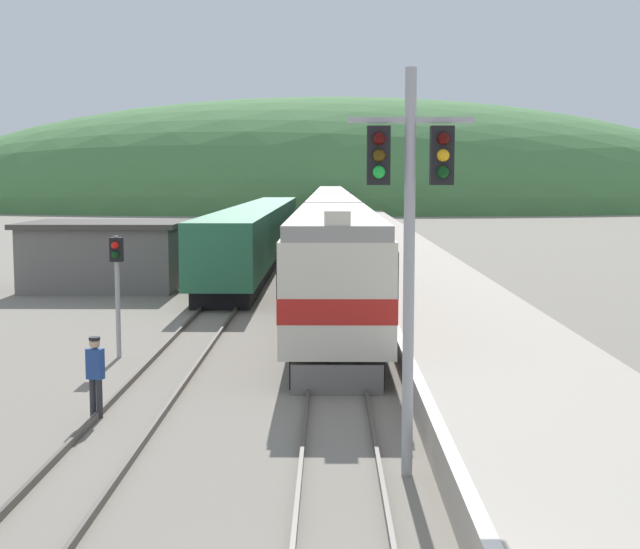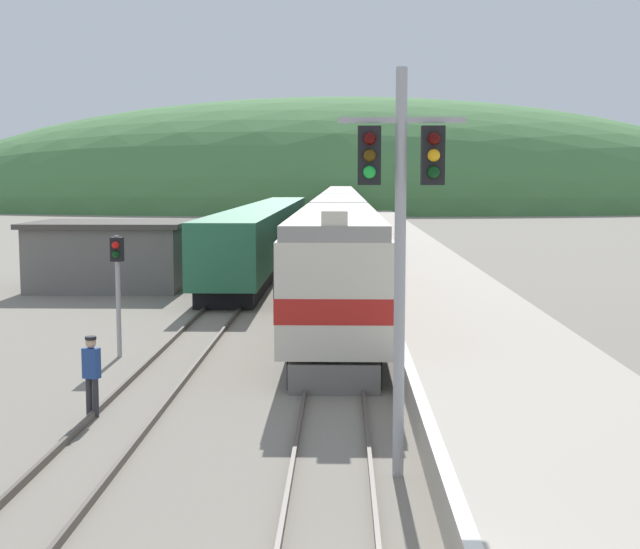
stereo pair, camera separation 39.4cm
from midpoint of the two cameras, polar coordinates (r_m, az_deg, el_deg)
The scene contains 14 objects.
track_main at distance 79.03m, azimuth 0.58°, elevation 2.41°, with size 1.52×180.00×0.16m.
track_siding at distance 79.16m, azimuth -2.78°, elevation 2.41°, with size 1.52×180.00×0.16m.
platform at distance 59.21m, azimuth 4.77°, elevation 1.45°, with size 5.28×140.00×0.86m.
distant_hills at distance 155.15m, azimuth 0.58°, elevation 4.26°, with size 148.74×66.93×37.91m.
station_shed at distance 44.01m, azimuth -13.80°, elevation 1.23°, with size 7.51×5.85×3.24m.
express_train_lead_car at distance 31.32m, azimuth 0.59°, elevation 0.63°, with size 2.98×20.01×4.53m.
carriage_second at distance 53.68m, azimuth 0.58°, elevation 2.95°, with size 2.97×22.62×4.17m.
carriage_third at distance 77.15m, azimuth 0.58°, elevation 3.95°, with size 2.97×22.62×4.17m.
carriage_fourth at distance 100.64m, azimuth 0.58°, elevation 4.48°, with size 2.97×22.62×4.17m.
carriage_fifth at distance 124.13m, azimuth 0.58°, elevation 4.81°, with size 2.97×22.62×4.17m.
siding_train at distance 57.69m, azimuth -4.03°, elevation 2.74°, with size 2.90×45.61×3.57m.
signal_mast_main at distance 15.63m, azimuth 5.04°, elevation 3.97°, with size 2.20×0.42×7.23m.
signal_post_siding at distance 26.94m, azimuth -13.29°, elevation 0.26°, with size 0.36×0.42×3.64m.
track_worker at distance 20.55m, azimuth -14.72°, elevation -6.02°, with size 0.41×0.32×1.83m.
Camera 1 is at (-0.21, -8.85, 5.34)m, focal length 50.00 mm.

